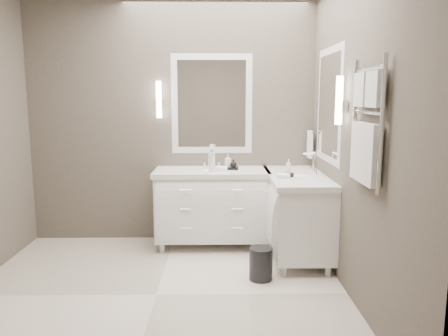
{
  "coord_description": "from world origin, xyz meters",
  "views": [
    {
      "loc": [
        0.51,
        -3.43,
        1.63
      ],
      "look_at": [
        0.57,
        0.7,
        0.95
      ],
      "focal_mm": 35.0,
      "sensor_mm": 36.0,
      "label": 1
    }
  ],
  "objects_px": {
    "vanity_back": "(212,203)",
    "towel_ladder": "(366,131)",
    "vanity_right": "(297,210)",
    "waste_bin": "(261,264)"
  },
  "relations": [
    {
      "from": "vanity_back",
      "to": "towel_ladder",
      "type": "relative_size",
      "value": 1.38
    },
    {
      "from": "towel_ladder",
      "to": "waste_bin",
      "type": "height_order",
      "value": "towel_ladder"
    },
    {
      "from": "vanity_back",
      "to": "towel_ladder",
      "type": "bearing_deg",
      "value": -55.9
    },
    {
      "from": "towel_ladder",
      "to": "waste_bin",
      "type": "bearing_deg",
      "value": 133.02
    },
    {
      "from": "vanity_back",
      "to": "vanity_right",
      "type": "relative_size",
      "value": 1.0
    },
    {
      "from": "vanity_right",
      "to": "waste_bin",
      "type": "relative_size",
      "value": 4.21
    },
    {
      "from": "vanity_back",
      "to": "waste_bin",
      "type": "relative_size",
      "value": 4.21
    },
    {
      "from": "vanity_right",
      "to": "towel_ladder",
      "type": "height_order",
      "value": "towel_ladder"
    },
    {
      "from": "towel_ladder",
      "to": "waste_bin",
      "type": "xyz_separation_m",
      "value": [
        -0.65,
        0.7,
        -1.25
      ]
    },
    {
      "from": "towel_ladder",
      "to": "vanity_right",
      "type": "bearing_deg",
      "value": 99.84
    }
  ]
}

